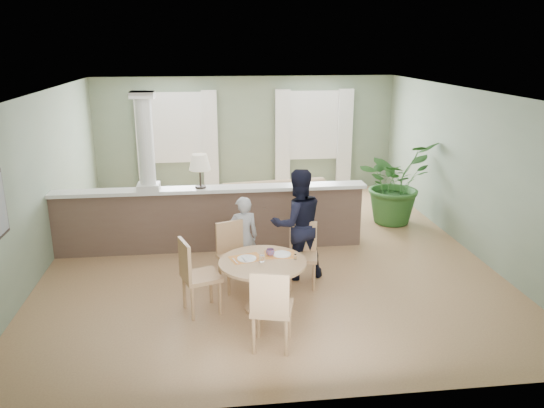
{
  "coord_description": "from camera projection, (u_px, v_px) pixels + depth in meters",
  "views": [
    {
      "loc": [
        -0.9,
        -8.41,
        3.43
      ],
      "look_at": [
        0.0,
        -1.0,
        1.15
      ],
      "focal_mm": 35.0,
      "sensor_mm": 36.0,
      "label": 1
    }
  ],
  "objects": [
    {
      "name": "man_person",
      "position": [
        298.0,
        224.0,
        7.91
      ],
      "size": [
        0.92,
        0.77,
        1.68
      ],
      "primitive_type": "imported",
      "rotation": [
        0.0,
        0.0,
        3.32
      ],
      "color": "black",
      "rests_on": "ground"
    },
    {
      "name": "houseplant",
      "position": [
        394.0,
        182.0,
        10.38
      ],
      "size": [
        1.91,
        1.85,
        1.62
      ],
      "primitive_type": "imported",
      "rotation": [
        0.0,
        0.0,
        0.58
      ],
      "color": "#2C5C25",
      "rests_on": "ground"
    },
    {
      "name": "chair_far_man",
      "position": [
        303.0,
        251.0,
        7.75
      ],
      "size": [
        0.49,
        0.49,
        0.93
      ],
      "rotation": [
        0.0,
        0.0,
        -0.2
      ],
      "color": "tan",
      "rests_on": "ground"
    },
    {
      "name": "chair_near",
      "position": [
        271.0,
        306.0,
        6.02
      ],
      "size": [
        0.56,
        0.56,
        1.02
      ],
      "rotation": [
        0.0,
        0.0,
        2.89
      ],
      "color": "tan",
      "rests_on": "ground"
    },
    {
      "name": "dining_table",
      "position": [
        263.0,
        271.0,
        6.97
      ],
      "size": [
        1.15,
        1.15,
        0.79
      ],
      "rotation": [
        0.0,
        0.0,
        0.29
      ],
      "color": "tan",
      "rests_on": "ground"
    },
    {
      "name": "chair_side",
      "position": [
        195.0,
        273.0,
        6.88
      ],
      "size": [
        0.58,
        0.58,
        1.02
      ],
      "rotation": [
        0.0,
        0.0,
        1.89
      ],
      "color": "tan",
      "rests_on": "ground"
    },
    {
      "name": "pony_wall",
      "position": [
        205.0,
        211.0,
        8.96
      ],
      "size": [
        5.32,
        0.38,
        2.7
      ],
      "color": "brown",
      "rests_on": "ground"
    },
    {
      "name": "sofa",
      "position": [
        280.0,
        205.0,
        10.31
      ],
      "size": [
        2.84,
        1.4,
        0.79
      ],
      "primitive_type": "imported",
      "rotation": [
        0.0,
        0.0,
        0.13
      ],
      "color": "#957351",
      "rests_on": "ground"
    },
    {
      "name": "room_shell",
      "position": [
        259.0,
        140.0,
        9.16
      ],
      "size": [
        7.02,
        8.02,
        2.71
      ],
      "color": "gray",
      "rests_on": "ground"
    },
    {
      "name": "chair_far_boy",
      "position": [
        233.0,
        252.0,
        7.66
      ],
      "size": [
        0.55,
        0.55,
        0.96
      ],
      "rotation": [
        0.0,
        0.0,
        0.34
      ],
      "color": "tan",
      "rests_on": "ground"
    },
    {
      "name": "ground",
      "position": [
        265.0,
        251.0,
        9.09
      ],
      "size": [
        8.0,
        8.0,
        0.0
      ],
      "primitive_type": "plane",
      "color": "tan",
      "rests_on": "ground"
    },
    {
      "name": "child_person",
      "position": [
        243.0,
        237.0,
        7.94
      ],
      "size": [
        0.5,
        0.37,
        1.27
      ],
      "primitive_type": "imported",
      "rotation": [
        0.0,
        0.0,
        3.29
      ],
      "color": "#9B9BA0",
      "rests_on": "ground"
    }
  ]
}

